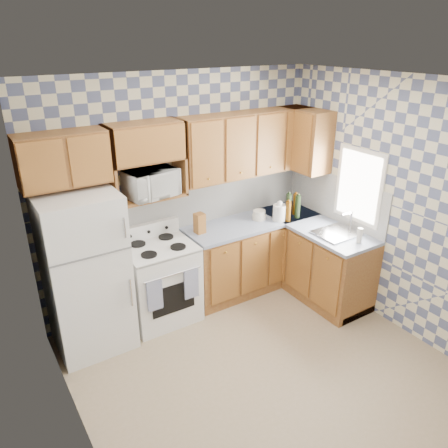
# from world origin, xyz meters

# --- Properties ---
(floor) EXTENTS (3.40, 3.40, 0.00)m
(floor) POSITION_xyz_m (0.00, 0.00, 0.00)
(floor) COLOR #897654
(floor) RESTS_ON ground
(back_wall) EXTENTS (3.40, 0.02, 2.70)m
(back_wall) POSITION_xyz_m (0.00, 1.60, 1.35)
(back_wall) COLOR #50597E
(back_wall) RESTS_ON ground
(right_wall) EXTENTS (0.02, 3.20, 2.70)m
(right_wall) POSITION_xyz_m (1.70, 0.00, 1.35)
(right_wall) COLOR #50597E
(right_wall) RESTS_ON ground
(backsplash_back) EXTENTS (2.60, 0.02, 0.56)m
(backsplash_back) POSITION_xyz_m (0.40, 1.59, 1.20)
(backsplash_back) COLOR white
(backsplash_back) RESTS_ON back_wall
(backsplash_right) EXTENTS (0.02, 1.60, 0.56)m
(backsplash_right) POSITION_xyz_m (1.69, 0.80, 1.20)
(backsplash_right) COLOR white
(backsplash_right) RESTS_ON right_wall
(refrigerator) EXTENTS (0.75, 0.70, 1.68)m
(refrigerator) POSITION_xyz_m (-1.27, 1.25, 0.84)
(refrigerator) COLOR silver
(refrigerator) RESTS_ON floor
(stove_body) EXTENTS (0.76, 0.65, 0.90)m
(stove_body) POSITION_xyz_m (-0.47, 1.28, 0.45)
(stove_body) COLOR silver
(stove_body) RESTS_ON floor
(cooktop) EXTENTS (0.76, 0.65, 0.02)m
(cooktop) POSITION_xyz_m (-0.47, 1.28, 0.91)
(cooktop) COLOR silver
(cooktop) RESTS_ON stove_body
(backguard) EXTENTS (0.76, 0.08, 0.17)m
(backguard) POSITION_xyz_m (-0.47, 1.55, 1.00)
(backguard) COLOR silver
(backguard) RESTS_ON cooktop
(dish_towel_left) EXTENTS (0.17, 0.02, 0.36)m
(dish_towel_left) POSITION_xyz_m (-0.69, 0.93, 0.55)
(dish_towel_left) COLOR navy
(dish_towel_left) RESTS_ON stove_body
(dish_towel_right) EXTENTS (0.17, 0.02, 0.36)m
(dish_towel_right) POSITION_xyz_m (-0.26, 0.93, 0.55)
(dish_towel_right) COLOR navy
(dish_towel_right) RESTS_ON stove_body
(base_cabinets_back) EXTENTS (1.75, 0.60, 0.88)m
(base_cabinets_back) POSITION_xyz_m (0.82, 1.30, 0.44)
(base_cabinets_back) COLOR brown
(base_cabinets_back) RESTS_ON floor
(base_cabinets_right) EXTENTS (0.60, 1.60, 0.88)m
(base_cabinets_right) POSITION_xyz_m (1.40, 0.80, 0.44)
(base_cabinets_right) COLOR brown
(base_cabinets_right) RESTS_ON floor
(countertop_back) EXTENTS (1.77, 0.63, 0.04)m
(countertop_back) POSITION_xyz_m (0.82, 1.30, 0.90)
(countertop_back) COLOR slate
(countertop_back) RESTS_ON base_cabinets_back
(countertop_right) EXTENTS (0.63, 1.60, 0.04)m
(countertop_right) POSITION_xyz_m (1.40, 0.80, 0.90)
(countertop_right) COLOR slate
(countertop_right) RESTS_ON base_cabinets_right
(upper_cabinets_back) EXTENTS (1.75, 0.33, 0.74)m
(upper_cabinets_back) POSITION_xyz_m (0.82, 1.44, 1.85)
(upper_cabinets_back) COLOR brown
(upper_cabinets_back) RESTS_ON back_wall
(upper_cabinets_fridge) EXTENTS (0.82, 0.33, 0.50)m
(upper_cabinets_fridge) POSITION_xyz_m (-1.29, 1.44, 1.97)
(upper_cabinets_fridge) COLOR brown
(upper_cabinets_fridge) RESTS_ON back_wall
(upper_cabinets_right) EXTENTS (0.33, 0.70, 0.74)m
(upper_cabinets_right) POSITION_xyz_m (1.53, 1.25, 1.85)
(upper_cabinets_right) COLOR brown
(upper_cabinets_right) RESTS_ON right_wall
(microwave_shelf) EXTENTS (0.80, 0.33, 0.03)m
(microwave_shelf) POSITION_xyz_m (-0.47, 1.44, 1.44)
(microwave_shelf) COLOR brown
(microwave_shelf) RESTS_ON back_wall
(microwave) EXTENTS (0.58, 0.44, 0.29)m
(microwave) POSITION_xyz_m (-0.45, 1.40, 1.60)
(microwave) COLOR silver
(microwave) RESTS_ON microwave_shelf
(sink) EXTENTS (0.48, 0.40, 0.03)m
(sink) POSITION_xyz_m (1.40, 0.45, 0.93)
(sink) COLOR #B7B7BC
(sink) RESTS_ON countertop_right
(window) EXTENTS (0.02, 0.66, 0.86)m
(window) POSITION_xyz_m (1.69, 0.45, 1.45)
(window) COLOR white
(window) RESTS_ON right_wall
(bottle_0) EXTENTS (0.07, 0.07, 0.31)m
(bottle_0) POSITION_xyz_m (1.24, 1.13, 1.08)
(bottle_0) COLOR black
(bottle_0) RESTS_ON countertop_back
(bottle_1) EXTENTS (0.07, 0.07, 0.29)m
(bottle_1) POSITION_xyz_m (1.34, 1.07, 1.07)
(bottle_1) COLOR black
(bottle_1) RESTS_ON countertop_back
(bottle_2) EXTENTS (0.07, 0.07, 0.27)m
(bottle_2) POSITION_xyz_m (1.39, 1.17, 1.06)
(bottle_2) COLOR #5C3408
(bottle_2) RESTS_ON countertop_back
(bottle_3) EXTENTS (0.07, 0.07, 0.25)m
(bottle_3) POSITION_xyz_m (1.17, 1.05, 1.05)
(bottle_3) COLOR #5C3408
(bottle_3) RESTS_ON countertop_back
(knife_block) EXTENTS (0.12, 0.12, 0.24)m
(knife_block) POSITION_xyz_m (0.09, 1.33, 1.04)
(knife_block) COLOR brown
(knife_block) RESTS_ON countertop_back
(electric_kettle) EXTENTS (0.16, 0.16, 0.20)m
(electric_kettle) POSITION_xyz_m (1.09, 1.12, 1.02)
(electric_kettle) COLOR silver
(electric_kettle) RESTS_ON countertop_back
(food_containers) EXTENTS (0.17, 0.17, 0.11)m
(food_containers) POSITION_xyz_m (0.91, 1.28, 0.98)
(food_containers) COLOR beige
(food_containers) RESTS_ON countertop_back
(soap_bottle) EXTENTS (0.06, 0.06, 0.17)m
(soap_bottle) POSITION_xyz_m (1.44, 0.16, 1.01)
(soap_bottle) COLOR beige
(soap_bottle) RESTS_ON countertop_right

